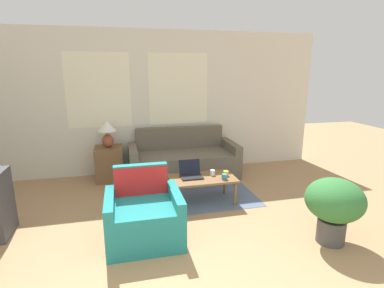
% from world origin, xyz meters
% --- Properties ---
extents(wall_back, '(6.70, 0.06, 2.60)m').
position_xyz_m(wall_back, '(-0.00, 4.09, 1.31)').
color(wall_back, silver).
rests_on(wall_back, ground_plane).
extents(rug, '(1.73, 1.86, 0.01)m').
position_xyz_m(rug, '(0.66, 3.03, 0.00)').
color(rug, slate).
rests_on(rug, ground_plane).
extents(couch, '(1.92, 0.84, 0.86)m').
position_xyz_m(couch, '(0.62, 3.65, 0.27)').
color(couch, '#665B4C').
rests_on(couch, ground_plane).
extents(armchair, '(0.83, 0.73, 0.81)m').
position_xyz_m(armchair, '(-0.25, 1.68, 0.27)').
color(armchair, teal).
rests_on(armchair, ground_plane).
extents(side_table, '(0.47, 0.47, 0.60)m').
position_xyz_m(side_table, '(-0.68, 3.75, 0.30)').
color(side_table, brown).
rests_on(side_table, ground_plane).
extents(table_lamp, '(0.33, 0.33, 0.47)m').
position_xyz_m(table_lamp, '(-0.68, 3.75, 0.89)').
color(table_lamp, brown).
rests_on(table_lamp, side_table).
extents(coffee_table, '(0.96, 0.54, 0.38)m').
position_xyz_m(coffee_table, '(0.66, 2.48, 0.34)').
color(coffee_table, brown).
rests_on(coffee_table, ground_plane).
extents(laptop, '(0.31, 0.28, 0.23)m').
position_xyz_m(laptop, '(0.51, 2.55, 0.43)').
color(laptop, black).
rests_on(laptop, coffee_table).
extents(cup_navy, '(0.08, 0.08, 0.08)m').
position_xyz_m(cup_navy, '(0.95, 2.33, 0.42)').
color(cup_navy, teal).
rests_on(cup_navy, coffee_table).
extents(cup_yellow, '(0.07, 0.07, 0.08)m').
position_xyz_m(cup_yellow, '(0.83, 2.53, 0.42)').
color(cup_yellow, white).
rests_on(cup_yellow, coffee_table).
extents(cup_white, '(0.08, 0.08, 0.07)m').
position_xyz_m(cup_white, '(1.02, 2.47, 0.42)').
color(cup_white, gold).
rests_on(cup_white, coffee_table).
extents(potted_plant, '(0.63, 0.63, 0.75)m').
position_xyz_m(potted_plant, '(1.79, 1.12, 0.47)').
color(potted_plant, '#4C4C4C').
rests_on(potted_plant, ground_plane).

